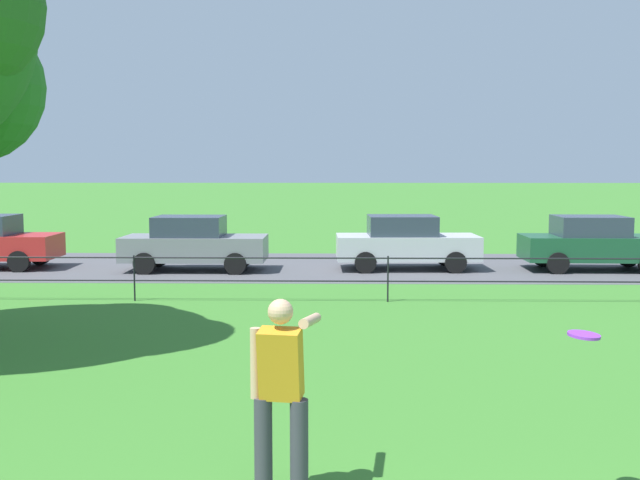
# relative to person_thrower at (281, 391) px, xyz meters

# --- Properties ---
(street_strip) EXTENTS (80.00, 6.70, 0.01)m
(street_strip) POSITION_rel_person_thrower_xyz_m (1.60, 15.58, -0.95)
(street_strip) COLOR #4C4C51
(street_strip) RESTS_ON ground
(park_fence) EXTENTS (33.03, 0.04, 1.00)m
(park_fence) POSITION_rel_person_thrower_xyz_m (1.60, 9.71, -0.28)
(park_fence) COLOR black
(park_fence) RESTS_ON ground
(person_thrower) EXTENTS (0.61, 0.77, 1.76)m
(person_thrower) POSITION_rel_person_thrower_xyz_m (0.00, 0.00, 0.00)
(person_thrower) COLOR #383842
(person_thrower) RESTS_ON ground
(frisbee) EXTENTS (0.37, 0.37, 0.05)m
(frisbee) POSITION_rel_person_thrower_xyz_m (2.55, -0.12, 0.53)
(frisbee) COLOR purple
(car_grey_right) EXTENTS (4.00, 1.82, 1.54)m
(car_grey_right) POSITION_rel_person_thrower_xyz_m (-3.53, 14.62, -0.17)
(car_grey_right) COLOR slate
(car_grey_right) RESTS_ON ground
(car_silver_center) EXTENTS (4.05, 1.90, 1.54)m
(car_silver_center) POSITION_rel_person_thrower_xyz_m (2.47, 14.99, -0.17)
(car_silver_center) COLOR #B7BABF
(car_silver_center) RESTS_ON ground
(car_dark_green_left) EXTENTS (4.03, 1.87, 1.54)m
(car_dark_green_left) POSITION_rel_person_thrower_xyz_m (7.76, 14.90, -0.17)
(car_dark_green_left) COLOR #194C2D
(car_dark_green_left) RESTS_ON ground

